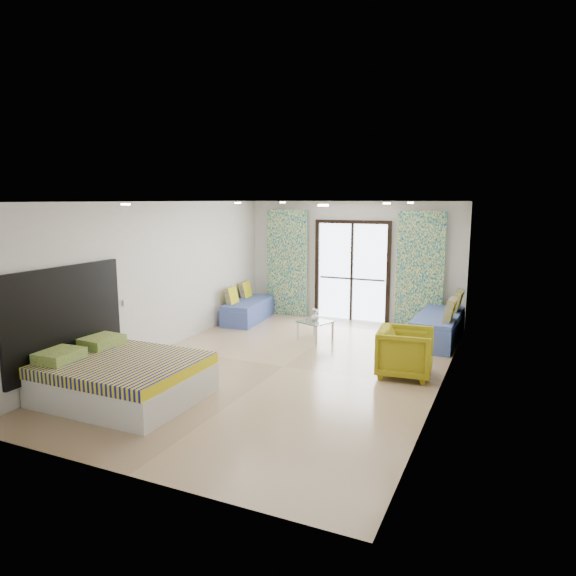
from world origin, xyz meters
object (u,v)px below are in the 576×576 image
at_px(bed, 122,378).
at_px(daybed_right, 439,327).
at_px(coffee_table, 315,323).
at_px(armchair, 405,350).
at_px(daybed_left, 248,309).

xyz_separation_m(bed, daybed_right, (3.60, 4.77, 0.01)).
distance_m(coffee_table, armchair, 2.49).
xyz_separation_m(daybed_left, coffee_table, (1.98, -0.86, 0.07)).
bearing_deg(armchair, coffee_table, 49.75).
bearing_deg(bed, coffee_table, 71.19).
height_order(bed, coffee_table, bed).
bearing_deg(coffee_table, armchair, -34.55).
height_order(daybed_left, armchair, armchair).
relative_size(daybed_left, armchair, 2.08).
bearing_deg(coffee_table, bed, -108.81).
xyz_separation_m(bed, armchair, (3.40, 2.54, 0.12)).
distance_m(daybed_left, daybed_right, 4.23).
relative_size(bed, daybed_left, 1.18).
bearing_deg(coffee_table, daybed_right, 19.98).
distance_m(bed, armchair, 4.24).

